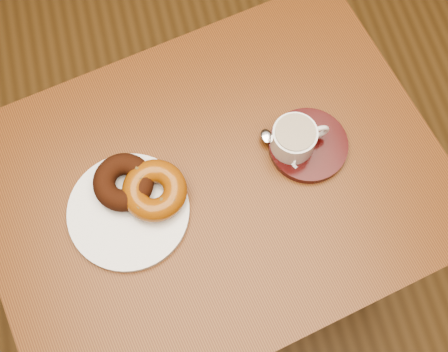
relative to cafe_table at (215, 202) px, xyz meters
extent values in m
plane|color=brown|center=(0.29, 0.06, -0.67)|extent=(6.00, 6.00, 0.00)
cube|color=brown|center=(0.00, 0.00, 0.11)|extent=(0.96, 0.79, 0.03)
cylinder|color=#452D13|center=(0.43, -0.20, -0.29)|extent=(0.05, 0.05, 0.77)
cylinder|color=#452D13|center=(-0.43, 0.20, -0.29)|extent=(0.05, 0.05, 0.77)
cylinder|color=#452D13|center=(0.32, 0.35, -0.29)|extent=(0.05, 0.05, 0.77)
cylinder|color=silver|center=(-0.16, -0.02, 0.13)|extent=(0.26, 0.26, 0.01)
torus|color=black|center=(-0.16, 0.03, 0.16)|extent=(0.13, 0.13, 0.04)
torus|color=#934E10|center=(-0.11, 0.00, 0.16)|extent=(0.12, 0.12, 0.04)
cube|color=#533E1B|center=(-0.07, 0.00, 0.18)|extent=(0.01, 0.01, 0.00)
cube|color=#533E1B|center=(-0.08, 0.02, 0.18)|extent=(0.01, 0.01, 0.00)
cube|color=#533E1B|center=(-0.09, 0.03, 0.18)|extent=(0.01, 0.01, 0.00)
cube|color=#533E1B|center=(-0.11, 0.03, 0.18)|extent=(0.01, 0.01, 0.00)
cube|color=#533E1B|center=(-0.13, 0.03, 0.18)|extent=(0.01, 0.01, 0.00)
cube|color=#533E1B|center=(-0.15, 0.01, 0.18)|extent=(0.01, 0.01, 0.00)
cube|color=#533E1B|center=(-0.15, -0.01, 0.18)|extent=(0.01, 0.01, 0.00)
cube|color=#533E1B|center=(-0.13, -0.03, 0.18)|extent=(0.01, 0.01, 0.00)
cube|color=#533E1B|center=(-0.11, -0.04, 0.18)|extent=(0.01, 0.01, 0.00)
cube|color=#533E1B|center=(-0.09, -0.04, 0.18)|extent=(0.01, 0.01, 0.00)
cube|color=#533E1B|center=(-0.08, -0.02, 0.18)|extent=(0.01, 0.01, 0.00)
cylinder|color=#310706|center=(0.19, 0.03, 0.14)|extent=(0.18, 0.18, 0.02)
cylinder|color=silver|center=(0.16, 0.03, 0.17)|extent=(0.08, 0.08, 0.06)
cylinder|color=#50361B|center=(0.16, 0.03, 0.20)|extent=(0.07, 0.07, 0.00)
torus|color=silver|center=(0.21, 0.03, 0.17)|extent=(0.04, 0.01, 0.04)
ellipsoid|color=silver|center=(0.12, 0.06, 0.15)|extent=(0.02, 0.03, 0.01)
cube|color=silver|center=(0.14, 0.02, 0.15)|extent=(0.04, 0.08, 0.00)
camera|label=1|loc=(-0.07, -0.34, 1.12)|focal=45.00mm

